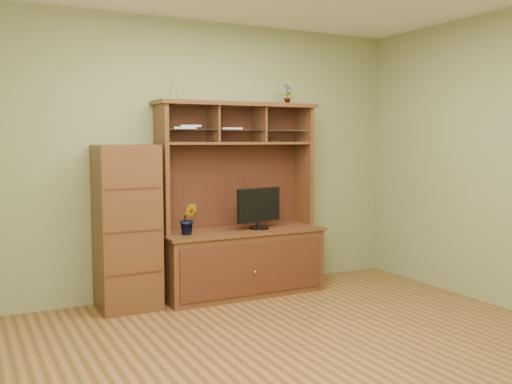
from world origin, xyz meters
TOP-DOWN VIEW (x-y plane):
  - room at (0.00, 0.00)m, footprint 4.54×4.04m
  - media_hutch at (0.33, 1.73)m, footprint 1.66×0.61m
  - monitor at (0.50, 1.65)m, footprint 0.51×0.20m
  - orchid_plant at (-0.25, 1.65)m, footprint 0.19×0.17m
  - top_plant at (0.91, 1.80)m, footprint 0.13×0.11m
  - reed_diffuser at (-0.32, 1.80)m, footprint 0.05×0.05m
  - magazines at (-0.05, 1.80)m, footprint 0.72×0.20m
  - side_cabinet at (-0.81, 1.74)m, footprint 0.53×0.48m

SIDE VIEW (x-z plane):
  - media_hutch at x=0.33m, z-range -0.43..1.47m
  - side_cabinet at x=-0.81m, z-range 0.00..1.49m
  - orchid_plant at x=-0.25m, z-range 0.65..0.95m
  - monitor at x=0.50m, z-range 0.66..1.07m
  - room at x=0.00m, z-range -0.02..2.72m
  - magazines at x=-0.05m, z-range 1.63..1.67m
  - reed_diffuser at x=-0.32m, z-range 1.87..2.13m
  - top_plant at x=0.91m, z-range 1.90..2.12m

